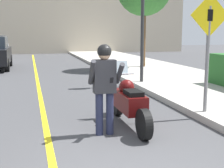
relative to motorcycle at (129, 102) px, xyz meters
name	(u,v)px	position (x,y,z in m)	size (l,w,h in m)	color
road_center_line	(40,96)	(-1.65, 3.50, -0.48)	(0.12, 36.00, 0.01)	yellow
building_backdrop	(37,1)	(-1.05, 23.50, 4.14)	(28.00, 1.20, 9.25)	beige
motorcycle	(129,102)	(0.00, 0.00, 0.00)	(0.62, 2.30, 1.27)	black
person_biker	(105,80)	(-0.60, -0.42, 0.53)	(0.59, 0.46, 1.68)	#282D4C
crossing_sign	(208,42)	(1.81, 0.10, 1.20)	(0.91, 0.08, 2.54)	slate
traffic_light	(143,5)	(1.93, 4.47, 2.33)	(0.26, 0.30, 3.84)	#2D2D30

